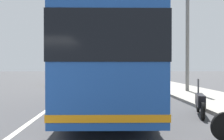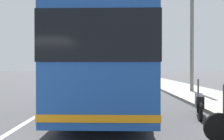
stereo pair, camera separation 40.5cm
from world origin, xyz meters
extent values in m
cube|color=#9E998E|center=(10.00, -7.77, 0.07)|extent=(110.00, 3.60, 0.14)
cube|color=silver|center=(10.00, 0.00, 0.00)|extent=(110.00, 0.16, 0.01)
cube|color=#1E4C9E|center=(8.23, -2.39, 1.85)|extent=(10.59, 2.71, 3.00)
cube|color=black|center=(8.23, -2.39, 2.31)|extent=(10.63, 2.75, 1.09)
cube|color=orange|center=(8.23, -2.39, 0.60)|extent=(10.62, 2.74, 0.16)
cylinder|color=black|center=(11.62, -1.26, 0.50)|extent=(1.00, 0.31, 1.00)
cylinder|color=black|center=(11.59, -3.61, 0.50)|extent=(1.00, 0.31, 1.00)
cylinder|color=black|center=(4.87, -1.16, 0.50)|extent=(1.00, 0.31, 1.00)
cylinder|color=black|center=(4.83, -3.51, 0.50)|extent=(1.00, 0.31, 1.00)
cylinder|color=black|center=(3.29, -4.92, 0.33)|extent=(0.08, 0.66, 0.66)
cylinder|color=#4C4C51|center=(3.29, -5.03, 0.93)|extent=(0.06, 0.06, 0.70)
cylinder|color=black|center=(6.93, -5.73, 0.28)|extent=(0.56, 0.23, 0.56)
cylinder|color=black|center=(5.48, -5.31, 0.28)|extent=(0.56, 0.23, 0.56)
cube|color=black|center=(6.21, -5.52, 0.53)|extent=(1.15, 0.54, 0.39)
cylinder|color=#4C4C51|center=(6.82, -5.70, 0.88)|extent=(0.06, 0.06, 0.70)
cube|color=gold|center=(21.57, 2.15, 0.54)|extent=(4.61, 2.12, 0.72)
cube|color=black|center=(21.83, 2.17, 1.17)|extent=(2.47, 1.83, 0.55)
cylinder|color=black|center=(20.16, 1.22, 0.32)|extent=(0.65, 0.27, 0.64)
cylinder|color=black|center=(20.04, 2.86, 0.32)|extent=(0.65, 0.27, 0.64)
cylinder|color=black|center=(23.11, 1.44, 0.32)|extent=(0.65, 0.27, 0.64)
cylinder|color=black|center=(22.99, 3.08, 0.32)|extent=(0.65, 0.27, 0.64)
cube|color=gold|center=(28.99, 3.19, 0.56)|extent=(3.99, 1.87, 0.76)
cube|color=black|center=(28.96, 3.19, 1.20)|extent=(2.18, 1.68, 0.53)
cylinder|color=black|center=(27.71, 2.35, 0.32)|extent=(0.65, 0.24, 0.64)
cylinder|color=black|center=(27.67, 3.96, 0.32)|extent=(0.65, 0.24, 0.64)
cylinder|color=black|center=(30.32, 2.42, 0.32)|extent=(0.65, 0.24, 0.64)
cylinder|color=black|center=(30.28, 4.02, 0.32)|extent=(0.65, 0.24, 0.64)
cube|color=gold|center=(50.31, -2.95, 0.59)|extent=(4.26, 1.72, 0.82)
cube|color=black|center=(50.20, -2.95, 1.29)|extent=(2.15, 1.58, 0.58)
cylinder|color=black|center=(51.72, -2.17, 0.32)|extent=(0.64, 0.22, 0.64)
cylinder|color=black|center=(51.72, -3.73, 0.32)|extent=(0.64, 0.22, 0.64)
cylinder|color=black|center=(48.91, -2.17, 0.32)|extent=(0.64, 0.22, 0.64)
cylinder|color=black|center=(48.91, -3.72, 0.32)|extent=(0.64, 0.22, 0.64)
cylinder|color=slate|center=(13.67, -7.66, 3.75)|extent=(0.23, 0.23, 7.51)
camera|label=1|loc=(-1.93, -2.25, 1.64)|focal=38.58mm
camera|label=2|loc=(-1.94, -2.65, 1.64)|focal=38.58mm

